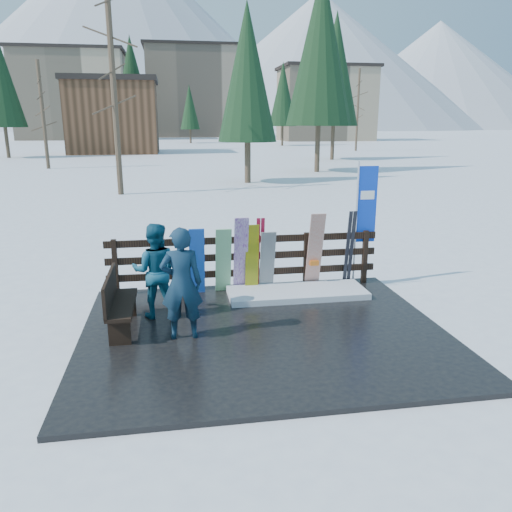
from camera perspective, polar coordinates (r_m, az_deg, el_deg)
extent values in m
plane|color=white|center=(8.47, 0.91, -8.95)|extent=(700.00, 700.00, 0.00)
cube|color=black|center=(8.46, 0.91, -8.70)|extent=(6.00, 5.00, 0.08)
cube|color=black|center=(10.28, -15.77, -1.31)|extent=(0.10, 0.10, 1.15)
cube|color=black|center=(10.21, -8.50, -1.02)|extent=(0.10, 0.10, 1.15)
cube|color=black|center=(10.30, -1.26, -0.70)|extent=(0.10, 0.10, 1.15)
cube|color=black|center=(10.55, 5.74, -0.39)|extent=(0.10, 0.10, 1.15)
cube|color=black|center=(10.96, 12.32, -0.09)|extent=(0.10, 0.10, 1.15)
cube|color=black|center=(10.36, -1.25, -1.90)|extent=(5.60, 0.05, 0.14)
cube|color=black|center=(10.27, -1.26, -0.03)|extent=(5.60, 0.05, 0.14)
cube|color=black|center=(10.18, -1.27, 1.87)|extent=(5.60, 0.05, 0.14)
cube|color=white|center=(10.07, 4.72, -4.19)|extent=(2.75, 1.00, 0.12)
cube|color=black|center=(8.58, -15.05, -5.36)|extent=(0.40, 1.50, 0.06)
cube|color=black|center=(8.11, -15.33, -8.30)|extent=(0.34, 0.06, 0.45)
cube|color=black|center=(9.22, -14.62, -5.39)|extent=(0.34, 0.06, 0.45)
cube|color=black|center=(8.51, -16.38, -3.69)|extent=(0.05, 1.50, 0.50)
cube|color=blue|center=(9.97, -6.76, -0.63)|extent=(0.30, 0.31, 1.39)
cube|color=white|center=(10.01, -3.76, -0.54)|extent=(0.31, 0.41, 1.37)
cube|color=#FFF909|center=(10.07, -0.47, -0.28)|extent=(0.27, 0.17, 1.42)
cube|color=white|center=(10.02, -1.75, 0.13)|extent=(0.28, 0.41, 1.58)
cube|color=black|center=(10.14, 1.30, -0.59)|extent=(0.30, 0.34, 1.27)
cube|color=silver|center=(10.32, 6.74, 0.58)|extent=(0.31, 0.42, 1.62)
cube|color=#B01532|center=(10.14, 0.20, 0.18)|extent=(0.07, 0.21, 1.54)
cube|color=#B01532|center=(10.16, 0.70, 0.20)|extent=(0.07, 0.21, 1.54)
cube|color=black|center=(10.61, 10.40, 0.83)|extent=(0.08, 0.26, 1.62)
cube|color=black|center=(10.64, 10.86, 0.85)|extent=(0.08, 0.26, 1.62)
cylinder|color=silver|center=(10.76, 11.35, 3.66)|extent=(0.04, 0.04, 2.60)
cube|color=#0B38C7|center=(10.77, 12.56, 5.77)|extent=(0.42, 0.02, 1.60)
imported|color=#173A4B|center=(7.95, -8.52, -3.13)|extent=(0.66, 0.44, 1.82)
imported|color=navy|center=(8.93, -11.43, -1.65)|extent=(0.88, 0.72, 1.69)
cube|color=tan|center=(119.54, -20.19, 16.72)|extent=(22.00, 14.00, 18.00)
cube|color=black|center=(120.33, -20.61, 21.13)|extent=(23.10, 14.70, 0.60)
cube|color=gray|center=(138.03, -6.62, 17.97)|extent=(26.00, 16.00, 22.00)
cube|color=black|center=(139.11, -6.77, 22.62)|extent=(27.30, 16.80, 0.60)
cube|color=tan|center=(107.37, 7.96, 16.69)|extent=(18.00, 12.00, 14.00)
cube|color=black|center=(107.86, 8.11, 20.57)|extent=(18.90, 12.60, 0.60)
cube|color=brown|center=(62.97, -15.96, 14.89)|extent=(10.00, 8.00, 8.00)
cube|color=black|center=(63.16, -16.25, 18.79)|extent=(10.50, 8.40, 0.60)
cylinder|color=#382B1E|center=(25.83, -16.01, 18.69)|extent=(0.28, 0.28, 10.74)
cone|color=black|center=(29.98, -0.99, 17.51)|extent=(3.45, 3.45, 9.57)
cone|color=black|center=(37.24, 7.28, 19.61)|extent=(4.71, 4.71, 13.08)
cylinder|color=#382B1E|center=(42.72, -23.16, 14.56)|extent=(0.28, 0.28, 8.03)
cone|color=black|center=(50.13, 8.96, 18.13)|extent=(4.60, 4.60, 12.77)
cone|color=black|center=(58.11, -27.11, 16.00)|extent=(4.39, 4.39, 12.20)
cylinder|color=#382B1E|center=(66.87, 11.55, 16.00)|extent=(0.28, 0.28, 10.04)
cone|color=black|center=(67.85, -13.90, 17.24)|extent=(4.80, 4.80, 13.33)
cone|color=black|center=(81.54, 3.07, 16.72)|extent=(4.33, 4.33, 12.04)
cone|color=black|center=(92.69, -7.57, 15.64)|extent=(3.45, 3.45, 9.59)
cone|color=white|center=(353.35, -15.21, 23.65)|extent=(260.00, 260.00, 120.00)
cone|color=white|center=(332.53, 7.11, 21.13)|extent=(200.00, 200.00, 80.00)
cone|color=white|center=(384.56, 19.90, 18.79)|extent=(180.00, 180.00, 70.00)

